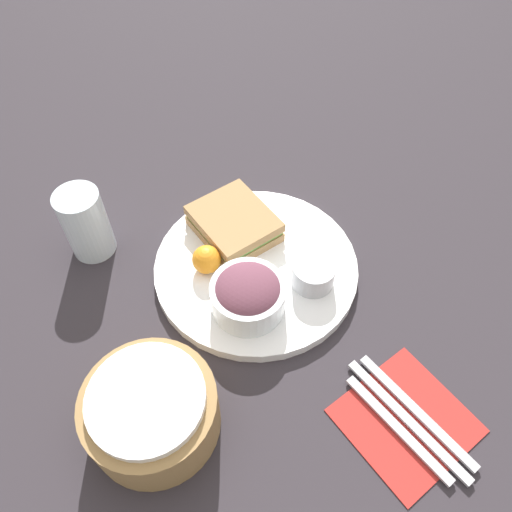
% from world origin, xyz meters
% --- Properties ---
extents(ground_plane, '(4.00, 4.00, 0.00)m').
position_xyz_m(ground_plane, '(0.00, 0.00, 0.00)').
color(ground_plane, '#2D282D').
extents(plate, '(0.32, 0.32, 0.02)m').
position_xyz_m(plate, '(0.00, 0.00, 0.01)').
color(plate, white).
rests_on(plate, ground_plane).
extents(sandwich, '(0.13, 0.11, 0.04)m').
position_xyz_m(sandwich, '(0.07, -0.01, 0.04)').
color(sandwich, '#A37A4C').
rests_on(sandwich, plate).
extents(salad_bowl, '(0.11, 0.11, 0.06)m').
position_xyz_m(salad_bowl, '(-0.05, 0.05, 0.05)').
color(salad_bowl, white).
rests_on(salad_bowl, plate).
extents(dressing_cup, '(0.06, 0.06, 0.04)m').
position_xyz_m(dressing_cup, '(-0.08, -0.05, 0.04)').
color(dressing_cup, '#B7B7BC').
rests_on(dressing_cup, plate).
extents(orange_wedge, '(0.04, 0.04, 0.04)m').
position_xyz_m(orange_wedge, '(0.04, 0.06, 0.04)').
color(orange_wedge, orange).
rests_on(orange_wedge, plate).
extents(drink_glass, '(0.07, 0.07, 0.12)m').
position_xyz_m(drink_glass, '(0.19, 0.18, 0.06)').
color(drink_glass, silver).
rests_on(drink_glass, ground_plane).
extents(bread_basket, '(0.16, 0.16, 0.09)m').
position_xyz_m(bread_basket, '(-0.12, 0.25, 0.04)').
color(bread_basket, '#997547').
rests_on(bread_basket, ground_plane).
extents(napkin, '(0.15, 0.15, 0.00)m').
position_xyz_m(napkin, '(-0.31, -0.01, 0.00)').
color(napkin, '#B22823').
rests_on(napkin, ground_plane).
extents(fork, '(0.19, 0.02, 0.01)m').
position_xyz_m(fork, '(-0.31, -0.03, 0.01)').
color(fork, '#B2B2B7').
rests_on(fork, napkin).
extents(knife, '(0.20, 0.02, 0.01)m').
position_xyz_m(knife, '(-0.31, -0.01, 0.01)').
color(knife, '#B2B2B7').
rests_on(knife, napkin).
extents(spoon, '(0.17, 0.02, 0.01)m').
position_xyz_m(spoon, '(-0.31, 0.01, 0.01)').
color(spoon, '#B2B2B7').
rests_on(spoon, napkin).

